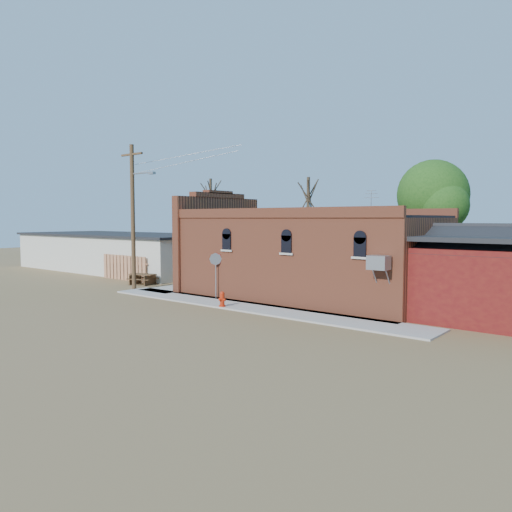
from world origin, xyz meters
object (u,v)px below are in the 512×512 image
Objects in this scene: fire_hydrant at (222,299)px; utility_pole at (133,213)px; brick_bar at (303,256)px; stop_sign at (216,263)px; trash_barrel at (199,276)px; picnic_table at (143,278)px.

utility_pole is at bearing 168.91° from fire_hydrant.
brick_bar is 6.59× the size of stop_sign.
brick_bar is at bearing 23.69° from utility_pole.
picnic_table is (-2.48, -2.89, -0.03)m from trash_barrel.
stop_sign is (-2.16, 1.80, 1.54)m from fire_hydrant.
utility_pole is 4.40× the size of picnic_table.
utility_pole is (-9.79, -4.29, 2.43)m from brick_bar.
trash_barrel is at bearing 79.99° from utility_pole.
fire_hydrant is 3.21m from stop_sign.
picnic_table is (-8.11, 1.29, -1.52)m from stop_sign.
utility_pole is 11.84× the size of fire_hydrant.
brick_bar reaches higher than stop_sign.
fire_hydrant is at bearing -62.74° from stop_sign.
fire_hydrant is at bearing -33.90° from picnic_table.
utility_pole reaches higher than stop_sign.
brick_bar is at bearing 74.96° from fire_hydrant.
brick_bar is 4.98m from stop_sign.
trash_barrel is at bearing 120.45° from stop_sign.
utility_pole is 7.07m from stop_sign.
brick_bar is 21.57× the size of fire_hydrant.
stop_sign is at bearing -36.66° from trash_barrel.
fire_hydrant is 10.73m from picnic_table.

